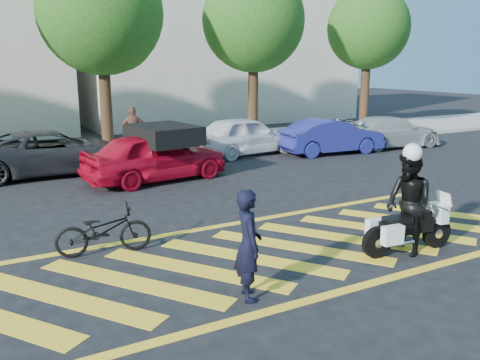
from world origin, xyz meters
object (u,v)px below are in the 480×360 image
bicycle (104,230)px  police_motorcycle (407,228)px  red_convertible (156,156)px  parked_mid_right (245,136)px  parked_mid_left (52,152)px  officer_moto (409,204)px  parked_far_right (391,132)px  parked_right (332,136)px  officer_bike (248,245)px

bicycle → police_motorcycle: size_ratio=0.88×
red_convertible → parked_mid_right: size_ratio=1.00×
bicycle → parked_mid_left: size_ratio=0.35×
officer_moto → parked_mid_left: 11.35m
police_motorcycle → parked_far_right: (8.63, 8.98, 0.17)m
police_motorcycle → officer_moto: 0.48m
officer_moto → police_motorcycle: bearing=111.2°
parked_right → police_motorcycle: bearing=154.9°
police_motorcycle → parked_mid_right: bearing=83.3°
officer_bike → parked_far_right: officer_bike is taller
parked_far_right → police_motorcycle: bearing=142.3°
bicycle → officer_moto: officer_moto is taller
officer_bike → red_convertible: bearing=5.2°
parked_mid_left → parked_right: 10.17m
bicycle → parked_right: size_ratio=0.43×
officer_bike → red_convertible: size_ratio=0.39×
bicycle → officer_moto: bearing=-109.7°
bicycle → parked_mid_right: size_ratio=0.40×
officer_bike → parked_right: size_ratio=0.41×
red_convertible → police_motorcycle: bearing=-173.7°
red_convertible → parked_far_right: bearing=-92.3°
police_motorcycle → red_convertible: (-2.04, 7.89, 0.27)m
officer_moto → parked_far_right: (8.64, 8.99, -0.31)m
bicycle → officer_moto: (4.92, -2.68, 0.50)m
officer_bike → officer_moto: 3.49m
officer_moto → parked_far_right: size_ratio=0.43×
parked_far_right → officer_moto: bearing=142.3°
parked_mid_left → parked_right: (10.07, -1.40, -0.03)m
bicycle → police_motorcycle: (4.94, -2.68, 0.02)m
parked_mid_right → parked_mid_left: bearing=82.9°
officer_bike → officer_moto: size_ratio=0.89×
bicycle → parked_far_right: bearing=-56.2°
officer_bike → officer_moto: bearing=-71.7°
parked_mid_left → parked_mid_right: parked_mid_right is taller
parked_far_right → red_convertible: bearing=102.0°
officer_bike → parked_mid_left: size_ratio=0.34×
officer_bike → bicycle: 3.22m
red_convertible → parked_mid_right: 5.12m
officer_bike → red_convertible: (1.46, 8.07, -0.11)m
parked_mid_left → red_convertible: bearing=-134.5°
officer_moto → parked_mid_right: bearing=173.2°
officer_moto → parked_mid_right: (2.44, 10.39, -0.21)m
parked_far_right → parked_right: bearing=96.1°
red_convertible → officer_bike: bearing=161.6°
officer_moto → red_convertible: (-2.03, 7.90, -0.21)m
parked_mid_left → parked_right: bearing=-97.9°
parked_mid_right → parked_right: parked_mid_right is taller
red_convertible → parked_mid_right: same height
police_motorcycle → officer_moto: officer_moto is taller
officer_moto → red_convertible: officer_moto is taller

